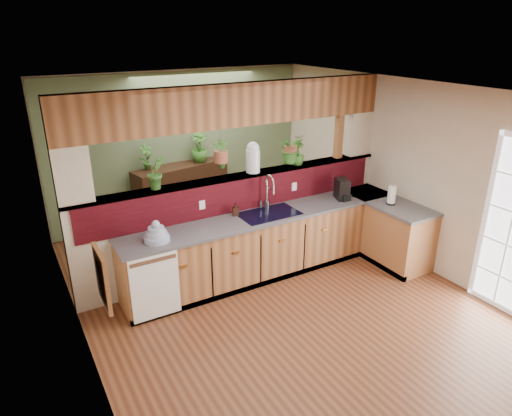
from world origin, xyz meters
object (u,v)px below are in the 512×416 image
coffee_maker (342,190)px  soap_dispenser (236,209)px  shelving_console (182,196)px  paper_towel (392,195)px  faucet (268,191)px  glass_jar (253,157)px  dish_stack (157,235)px

coffee_maker → soap_dispenser: bearing=-168.0°
coffee_maker → shelving_console: (-1.60, 2.33, -0.54)m
paper_towel → coffee_maker: bearing=133.0°
faucet → coffee_maker: faucet is taller
glass_jar → shelving_console: size_ratio=0.25×
faucet → shelving_console: 2.27m
faucet → shelving_console: faucet is taller
dish_stack → shelving_console: size_ratio=0.18×
coffee_maker → shelving_console: 2.88m
faucet → coffee_maker: 1.17m
faucet → soap_dispenser: size_ratio=2.97×
dish_stack → soap_dispenser: (1.17, 0.23, 0.00)m
soap_dispenser → paper_towel: 2.24m
soap_dispenser → coffee_maker: coffee_maker is taller
faucet → paper_towel: 1.77m
glass_jar → faucet: bearing=-63.4°
soap_dispenser → glass_jar: bearing=27.8°
dish_stack → paper_towel: bearing=-8.7°
coffee_maker → paper_towel: 0.69m
glass_jar → shelving_console: (-0.35, 1.90, -1.10)m
soap_dispenser → coffee_maker: size_ratio=0.57×
soap_dispenser → paper_towel: paper_towel is taller
dish_stack → coffee_maker: bearing=0.1°
paper_towel → faucet: bearing=156.2°
dish_stack → shelving_console: bearing=62.7°
coffee_maker → shelving_console: bearing=144.4°
coffee_maker → glass_jar: glass_jar is taller
coffee_maker → paper_towel: (0.47, -0.51, -0.01)m
faucet → glass_jar: bearing=116.6°
soap_dispenser → glass_jar: (0.38, 0.20, 0.62)m
dish_stack → coffee_maker: size_ratio=1.01×
glass_jar → shelving_console: glass_jar is taller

